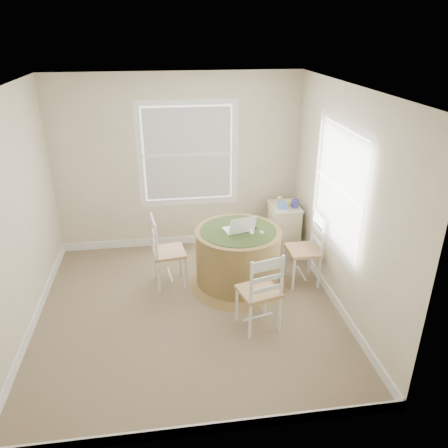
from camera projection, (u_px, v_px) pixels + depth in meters
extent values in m
cube|color=#77634B|center=(190.00, 310.00, 5.32)|extent=(3.60, 3.60, 0.02)
cube|color=white|center=(181.00, 87.00, 4.23)|extent=(3.60, 3.60, 0.02)
cube|color=beige|center=(178.00, 164.00, 6.40)|extent=(3.60, 0.02, 2.60)
cube|color=beige|center=(202.00, 309.00, 3.14)|extent=(3.60, 0.02, 2.60)
cube|color=beige|center=(12.00, 221.00, 4.54)|extent=(0.02, 3.60, 2.60)
cube|color=beige|center=(343.00, 203.00, 5.01)|extent=(0.02, 3.60, 2.60)
cube|color=white|center=(181.00, 240.00, 6.90)|extent=(3.60, 0.02, 0.12)
cube|color=white|center=(204.00, 429.00, 3.68)|extent=(3.60, 0.02, 0.12)
cube|color=white|center=(35.00, 319.00, 5.06)|extent=(0.02, 3.60, 0.12)
cube|color=white|center=(331.00, 294.00, 5.52)|extent=(0.02, 3.60, 0.12)
cylinder|color=olive|center=(238.00, 256.00, 5.66)|extent=(1.09, 1.09, 0.71)
cone|color=olive|center=(237.00, 281.00, 5.83)|extent=(1.29, 1.29, 0.08)
cylinder|color=olive|center=(238.00, 232.00, 5.52)|extent=(1.11, 1.11, 0.03)
cylinder|color=#394A20|center=(238.00, 231.00, 5.51)|extent=(0.96, 0.96, 0.01)
cone|color=#394A20|center=(238.00, 235.00, 5.54)|extent=(1.07, 1.07, 0.10)
cube|color=white|center=(238.00, 229.00, 5.54)|extent=(0.39, 0.31, 0.02)
cube|color=silver|center=(238.00, 229.00, 5.53)|extent=(0.31, 0.19, 0.00)
cube|color=black|center=(243.00, 225.00, 5.36)|extent=(0.35, 0.14, 0.22)
ellipsoid|color=white|center=(251.00, 232.00, 5.44)|extent=(0.06, 0.10, 0.03)
cube|color=#B7BABF|center=(262.00, 232.00, 5.46)|extent=(0.05, 0.09, 0.02)
cube|color=black|center=(254.00, 228.00, 5.56)|extent=(0.06, 0.05, 0.02)
cube|color=beige|center=(284.00, 229.00, 6.57)|extent=(0.39, 0.53, 0.72)
cube|color=beige|center=(285.00, 206.00, 6.42)|extent=(0.42, 0.56, 0.02)
cube|color=#C4BD90|center=(271.00, 242.00, 6.64)|extent=(0.01, 0.45, 0.15)
cube|color=#C4BD90|center=(271.00, 229.00, 6.55)|extent=(0.01, 0.45, 0.15)
cube|color=#C4BD90|center=(272.00, 216.00, 6.46)|extent=(0.01, 0.45, 0.15)
cube|color=#5B7CD0|center=(282.00, 205.00, 6.30)|extent=(0.12, 0.12, 0.10)
cube|color=#E9DC52|center=(287.00, 203.00, 6.43)|extent=(0.15, 0.10, 0.06)
cube|color=#3B37A5|center=(295.00, 204.00, 6.32)|extent=(0.08, 0.08, 0.12)
cylinder|color=beige|center=(280.00, 200.00, 6.50)|extent=(0.07, 0.07, 0.09)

